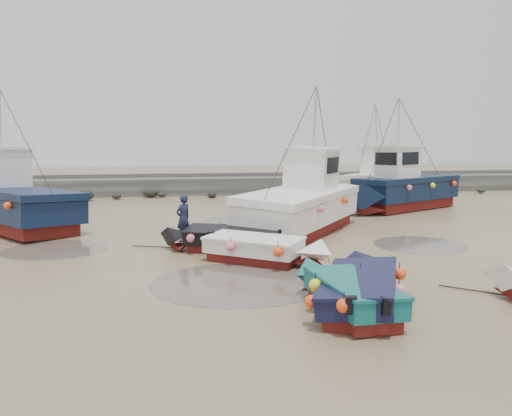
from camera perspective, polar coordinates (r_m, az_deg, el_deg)
The scene contains 15 objects.
ground at distance 15.18m, azimuth 3.90°, elevation -7.43°, with size 120.00×120.00×0.00m, color #8E7B52.
seawall at distance 36.56m, azimuth -3.82°, elevation 2.60°, with size 60.00×4.92×1.50m.
puddle_a at distance 14.20m, azimuth -1.77°, elevation -8.49°, with size 5.10×5.10×0.01m, color #584F46.
puddle_b at distance 20.03m, azimuth 18.26°, elevation -4.03°, with size 3.52×3.52×0.01m, color #584F46.
puddle_c at distance 19.66m, azimuth -21.96°, elevation -4.43°, with size 3.76×3.76×0.01m, color #584F46.
puddle_d at distance 23.72m, azimuth 1.64°, elevation -1.81°, with size 6.78×6.78×0.01m, color #584F46.
dinghy_1 at distance 12.53m, azimuth 12.17°, elevation -8.33°, with size 3.37×5.66×1.43m.
dinghy_2 at distance 12.01m, azimuth 10.11°, elevation -8.89°, with size 1.90×5.09×1.43m.
dinghy_4 at distance 17.98m, azimuth -3.78°, elevation -3.19°, with size 5.48×2.73×1.43m.
dinghy_5 at distance 16.21m, azimuth 0.91°, elevation -4.38°, with size 4.78×3.68×1.43m.
cabin_boat_0 at distance 25.26m, azimuth -26.83°, elevation 0.91°, with size 8.38×9.53×6.22m.
cabin_boat_1 at distance 21.74m, azimuth 5.66°, elevation 0.74°, with size 7.66×9.70×6.22m.
cabin_boat_2 at distance 29.31m, azimuth 16.19°, elevation 2.40°, with size 9.31×5.83×6.22m.
cabin_boat_3 at distance 33.46m, azimuth 13.86°, elevation 3.19°, with size 7.02×7.44×6.22m.
person at distance 19.85m, azimuth -8.25°, elevation -3.83°, with size 0.68×0.45×1.86m, color #191E3A.
Camera 1 is at (-3.34, -14.25, 4.02)m, focal length 35.00 mm.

